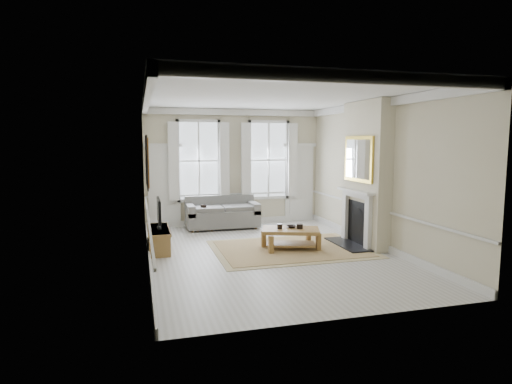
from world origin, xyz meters
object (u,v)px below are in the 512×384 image
object	(u,v)px
sofa	(222,215)
side_table	(203,214)
tv_stand	(159,239)
coffee_table	(291,232)

from	to	relation	value
sofa	side_table	bearing A→B (deg)	-160.51
side_table	tv_stand	xyz separation A→B (m)	(-1.31, -1.94, -0.22)
coffee_table	side_table	bearing A→B (deg)	139.78
side_table	coffee_table	bearing A→B (deg)	-58.95
sofa	tv_stand	distance (m)	2.84
sofa	coffee_table	xyz separation A→B (m)	(1.05, -2.87, 0.02)
side_table	coffee_table	xyz separation A→B (m)	(1.61, -2.67, -0.07)
coffee_table	tv_stand	world-z (taller)	tv_stand
side_table	tv_stand	size ratio (longest dim) A/B	0.41
coffee_table	sofa	bearing A→B (deg)	128.81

